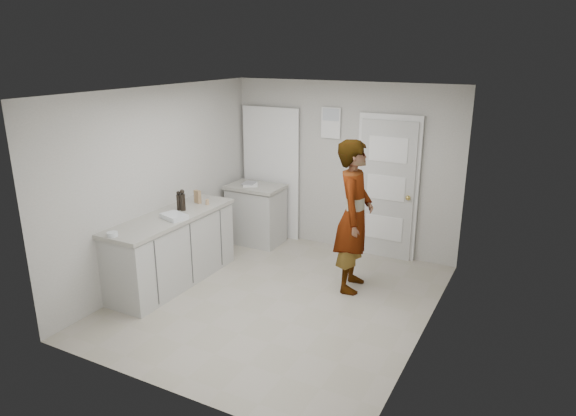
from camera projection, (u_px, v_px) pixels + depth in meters
The scene contains 12 objects.
ground at pixel (279, 299), 6.29m from camera, with size 4.00×4.00×0.00m, color #A59E8B.
room_shell at pixel (330, 182), 7.71m from camera, with size 4.00×4.00×4.00m.
main_counter at pixel (173, 252), 6.63m from camera, with size 0.64×1.96×0.93m.
side_counter at pixel (256, 216), 8.02m from camera, with size 0.84×0.61×0.93m.
person at pixel (354, 216), 6.33m from camera, with size 0.70×0.46×1.91m, color silver.
cake_mix_box at pixel (198, 197), 6.97m from camera, with size 0.11×0.05×0.18m, color olive.
spice_jar at pixel (207, 202), 6.90m from camera, with size 0.05×0.05×0.08m, color tan.
oil_cruet_a at pixel (183, 200), 6.63m from camera, with size 0.07×0.07×0.28m.
oil_cruet_b at pixel (179, 201), 6.65m from camera, with size 0.06×0.06×0.26m.
baking_dish at pixel (174, 216), 6.35m from camera, with size 0.37×0.31×0.06m.
egg_bowl at pixel (112, 234), 5.75m from camera, with size 0.12×0.12×0.05m.
papers at pixel (250, 185), 7.90m from camera, with size 0.22×0.28×0.01m, color white.
Camera 1 is at (2.74, -4.96, 2.95)m, focal length 32.00 mm.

